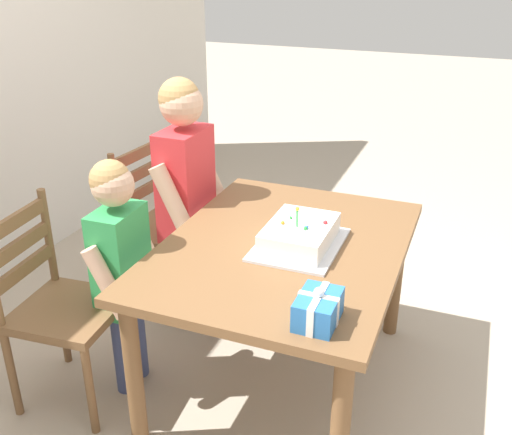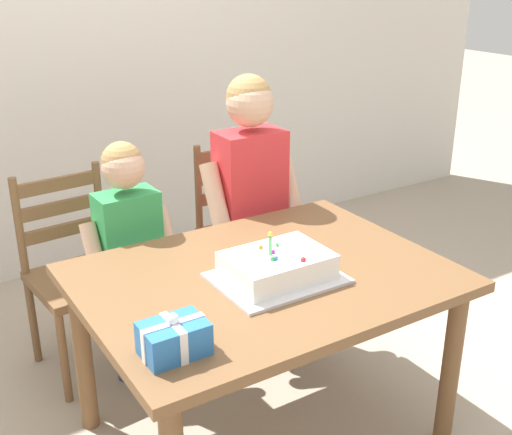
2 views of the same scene
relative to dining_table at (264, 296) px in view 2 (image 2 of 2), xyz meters
name	(u,v)px [view 2 (image 2 of 2)]	position (x,y,z in m)	size (l,w,h in m)	color
ground_plane	(264,432)	(0.00, 0.00, -0.63)	(20.00, 20.00, 0.00)	tan
back_wall	(78,50)	(0.00, 1.96, 0.67)	(6.40, 0.11, 2.60)	silver
dining_table	(264,296)	(0.00, 0.00, 0.00)	(1.32, 0.99, 0.72)	brown
birthday_cake	(277,267)	(0.01, -0.07, 0.14)	(0.44, 0.34, 0.19)	silver
gift_box_red_large	(174,338)	(-0.50, -0.30, 0.14)	(0.19, 0.14, 0.14)	#286BB7
chair_left	(79,273)	(-0.44, 0.87, -0.16)	(0.45, 0.45, 0.92)	brown
chair_right	(245,232)	(0.44, 0.87, -0.16)	(0.45, 0.45, 0.92)	brown
child_older	(250,186)	(0.34, 0.64, 0.18)	(0.48, 0.27, 1.32)	#38426B
child_younger	(129,241)	(-0.27, 0.65, 0.04)	(0.40, 0.23, 1.10)	#38426B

